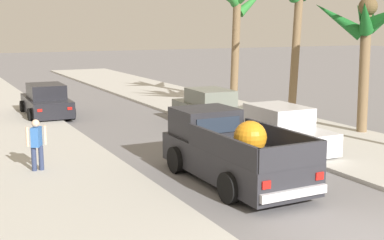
{
  "coord_description": "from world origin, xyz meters",
  "views": [
    {
      "loc": [
        -7.55,
        -6.72,
        4.15
      ],
      "look_at": [
        -0.18,
        7.72,
        1.2
      ],
      "focal_mm": 48.16,
      "sensor_mm": 36.0,
      "label": 1
    }
  ],
  "objects_px": {
    "car_left_mid": "(209,108)",
    "car_right_near": "(279,130)",
    "palm_tree_right_back": "(368,26)",
    "car_left_near": "(46,102)",
    "pickup_truck": "(230,152)",
    "pedestrian": "(37,143)",
    "palm_tree_right_mid": "(237,8)"
  },
  "relations": [
    {
      "from": "car_left_mid",
      "to": "palm_tree_right_mid",
      "type": "distance_m",
      "value": 8.1
    },
    {
      "from": "car_left_mid",
      "to": "palm_tree_right_back",
      "type": "bearing_deg",
      "value": -46.26
    },
    {
      "from": "car_left_near",
      "to": "car_left_mid",
      "type": "xyz_separation_m",
      "value": [
        5.81,
        -5.18,
        0.0
      ]
    },
    {
      "from": "pedestrian",
      "to": "car_right_near",
      "type": "bearing_deg",
      "value": -5.88
    },
    {
      "from": "car_left_near",
      "to": "pedestrian",
      "type": "distance_m",
      "value": 9.84
    },
    {
      "from": "palm_tree_right_back",
      "to": "pickup_truck",
      "type": "bearing_deg",
      "value": -159.68
    },
    {
      "from": "car_left_near",
      "to": "palm_tree_right_back",
      "type": "bearing_deg",
      "value": -43.73
    },
    {
      "from": "palm_tree_right_back",
      "to": "palm_tree_right_mid",
      "type": "bearing_deg",
      "value": 88.86
    },
    {
      "from": "car_left_near",
      "to": "car_right_near",
      "type": "bearing_deg",
      "value": -61.63
    },
    {
      "from": "car_left_near",
      "to": "palm_tree_right_mid",
      "type": "bearing_deg",
      "value": -0.43
    },
    {
      "from": "car_right_near",
      "to": "car_left_mid",
      "type": "relative_size",
      "value": 0.99
    },
    {
      "from": "palm_tree_right_mid",
      "to": "pedestrian",
      "type": "height_order",
      "value": "palm_tree_right_mid"
    },
    {
      "from": "car_left_mid",
      "to": "palm_tree_right_back",
      "type": "height_order",
      "value": "palm_tree_right_back"
    },
    {
      "from": "car_right_near",
      "to": "palm_tree_right_back",
      "type": "distance_m",
      "value": 5.73
    },
    {
      "from": "pickup_truck",
      "to": "pedestrian",
      "type": "bearing_deg",
      "value": 147.1
    },
    {
      "from": "car_right_near",
      "to": "palm_tree_right_mid",
      "type": "bearing_deg",
      "value": 65.54
    },
    {
      "from": "pickup_truck",
      "to": "car_left_near",
      "type": "xyz_separation_m",
      "value": [
        -2.37,
        12.54,
        -0.09
      ]
    },
    {
      "from": "palm_tree_right_mid",
      "to": "palm_tree_right_back",
      "type": "height_order",
      "value": "palm_tree_right_mid"
    },
    {
      "from": "car_left_near",
      "to": "pedestrian",
      "type": "xyz_separation_m",
      "value": [
        -2.2,
        -9.59,
        0.2
      ]
    },
    {
      "from": "car_left_mid",
      "to": "car_right_near",
      "type": "bearing_deg",
      "value": -92.21
    },
    {
      "from": "car_left_mid",
      "to": "pedestrian",
      "type": "xyz_separation_m",
      "value": [
        -8.01,
        -4.41,
        0.2
      ]
    },
    {
      "from": "car_left_near",
      "to": "palm_tree_right_mid",
      "type": "xyz_separation_m",
      "value": [
        10.3,
        -0.08,
        4.41
      ]
    },
    {
      "from": "palm_tree_right_mid",
      "to": "pedestrian",
      "type": "distance_m",
      "value": 16.26
    },
    {
      "from": "pickup_truck",
      "to": "car_left_mid",
      "type": "height_order",
      "value": "pickup_truck"
    },
    {
      "from": "palm_tree_right_mid",
      "to": "pedestrian",
      "type": "bearing_deg",
      "value": -142.74
    },
    {
      "from": "palm_tree_right_mid",
      "to": "car_right_near",
      "type": "bearing_deg",
      "value": -114.46
    },
    {
      "from": "palm_tree_right_back",
      "to": "car_left_near",
      "type": "bearing_deg",
      "value": 136.27
    },
    {
      "from": "car_right_near",
      "to": "car_left_mid",
      "type": "bearing_deg",
      "value": 87.79
    },
    {
      "from": "palm_tree_right_mid",
      "to": "car_left_mid",
      "type": "bearing_deg",
      "value": -131.35
    },
    {
      "from": "car_left_near",
      "to": "pedestrian",
      "type": "height_order",
      "value": "pedestrian"
    },
    {
      "from": "pickup_truck",
      "to": "palm_tree_right_back",
      "type": "bearing_deg",
      "value": 20.32
    },
    {
      "from": "pickup_truck",
      "to": "palm_tree_right_mid",
      "type": "distance_m",
      "value": 15.39
    }
  ]
}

